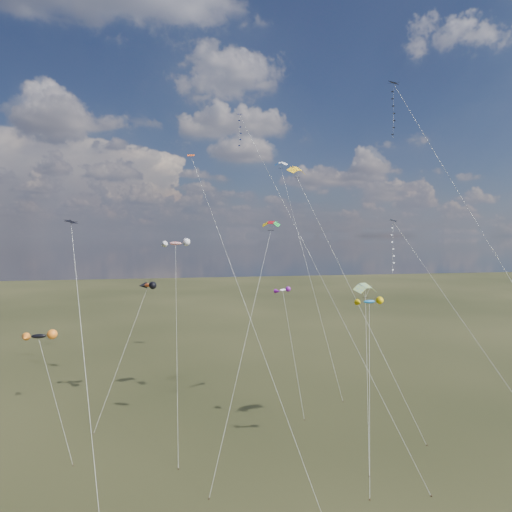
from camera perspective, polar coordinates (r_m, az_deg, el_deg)
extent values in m
plane|color=black|center=(43.03, 5.30, -27.32)|extent=(400.00, 400.00, 0.00)
cube|color=black|center=(56.87, 16.83, 20.02)|extent=(1.33, 1.32, 0.42)
cylinder|color=silver|center=(46.70, 28.09, -0.36)|extent=(8.57, 23.77, 38.62)
cube|color=#080F44|center=(63.56, -2.08, 17.29)|extent=(0.87, 0.85, 0.25)
cylinder|color=silver|center=(49.41, 7.10, -0.51)|extent=(11.44, 27.71, 37.64)
cube|color=#332316|center=(44.68, 21.08, -26.20)|extent=(0.10, 0.10, 0.12)
cube|color=black|center=(40.46, -22.13, 4.00)|extent=(1.02, 1.04, 0.29)
cylinder|color=silver|center=(33.44, -20.36, -15.24)|extent=(4.83, 16.58, 22.60)
cube|color=#0E1F4B|center=(50.07, 16.78, 4.28)|extent=(0.83, 0.85, 0.27)
cylinder|color=silver|center=(47.91, 25.96, -9.65)|extent=(10.03, 13.95, 23.05)
cube|color=#E34B16|center=(51.59, -8.14, 12.36)|extent=(0.84, 0.80, 0.32)
cylinder|color=silver|center=(42.09, -1.34, -6.07)|extent=(8.69, 19.52, 30.26)
cylinder|color=silver|center=(52.72, 12.37, -4.68)|extent=(10.03, 13.27, 29.73)
cube|color=#332316|center=(53.26, 20.59, -21.27)|extent=(0.10, 0.10, 0.12)
cylinder|color=silver|center=(69.11, 6.45, -1.13)|extent=(2.70, 22.21, 34.08)
cube|color=#332316|center=(62.74, 10.83, -17.43)|extent=(0.10, 0.10, 0.12)
cylinder|color=silver|center=(48.26, 13.74, -13.74)|extent=(4.18, 10.18, 15.92)
cube|color=#332316|center=(46.11, 14.00, -25.14)|extent=(0.10, 0.10, 0.12)
cylinder|color=silver|center=(43.82, -1.48, -10.64)|extent=(7.92, 11.75, 22.88)
cube|color=#332316|center=(42.14, -5.91, -27.93)|extent=(0.10, 0.10, 0.12)
ellipsoid|color=black|center=(52.30, -25.53, -9.02)|extent=(2.93, 1.38, 1.17)
cylinder|color=silver|center=(50.59, -23.82, -15.93)|extent=(4.23, 5.67, 11.18)
cube|color=#332316|center=(49.68, -21.89, -23.11)|extent=(0.10, 0.10, 0.12)
ellipsoid|color=#D24C19|center=(61.94, -13.41, -3.58)|extent=(2.36, 2.52, 1.09)
cylinder|color=silver|center=(58.11, -16.28, -11.48)|extent=(5.49, 10.77, 14.92)
cube|color=#332316|center=(55.66, -19.67, -20.19)|extent=(0.10, 0.10, 0.12)
ellipsoid|color=white|center=(60.01, 3.38, -4.26)|extent=(2.24, 1.72, 0.73)
cylinder|color=silver|center=(57.73, 4.65, -11.77)|extent=(0.63, 7.74, 14.35)
cube|color=#332316|center=(56.53, 6.08, -19.69)|extent=(0.10, 0.10, 0.12)
ellipsoid|color=red|center=(59.49, -10.03, 1.57)|extent=(3.14, 1.33, 1.21)
cylinder|color=silver|center=(51.72, -9.89, -10.00)|extent=(0.33, 17.99, 20.48)
cube|color=#332316|center=(46.67, -9.69, -24.74)|extent=(0.10, 0.10, 0.12)
ellipsoid|color=blue|center=(46.86, 13.98, -5.55)|extent=(2.44, 1.02, 0.89)
cylinder|color=silver|center=(44.05, 14.01, -16.04)|extent=(3.80, 8.47, 14.90)
cube|color=#332316|center=(42.85, 14.04, -27.44)|extent=(0.10, 0.10, 0.12)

